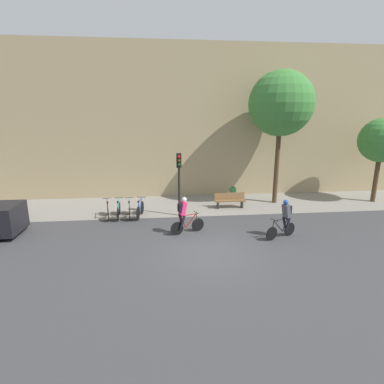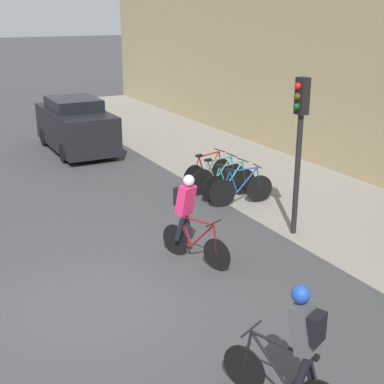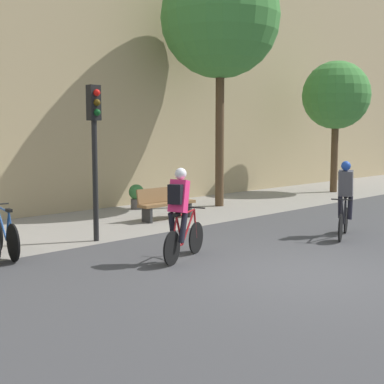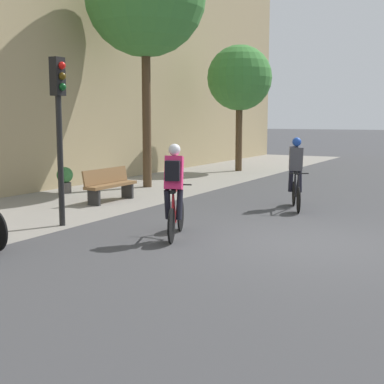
# 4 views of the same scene
# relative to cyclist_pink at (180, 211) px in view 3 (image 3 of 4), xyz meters

# --- Properties ---
(ground) EXTENTS (200.00, 200.00, 0.00)m
(ground) POSITION_rel_cyclist_pink_xyz_m (0.83, -2.14, -0.95)
(ground) COLOR #3D3D3F
(kerb_strip) EXTENTS (44.00, 4.50, 0.01)m
(kerb_strip) POSITION_rel_cyclist_pink_xyz_m (0.83, 4.61, -0.94)
(kerb_strip) COLOR gray
(kerb_strip) RESTS_ON ground
(building_facade) EXTENTS (44.00, 0.60, 9.84)m
(building_facade) POSITION_rel_cyclist_pink_xyz_m (0.83, 7.16, 3.97)
(building_facade) COLOR tan
(building_facade) RESTS_ON ground
(cyclist_pink) EXTENTS (1.60, 0.71, 1.76)m
(cyclist_pink) POSITION_rel_cyclist_pink_xyz_m (0.00, 0.00, 0.00)
(cyclist_pink) COLOR black
(cyclist_pink) RESTS_ON ground
(cyclist_grey) EXTENTS (1.59, 0.76, 1.75)m
(cyclist_grey) POSITION_rel_cyclist_pink_xyz_m (4.43, -0.87, -0.00)
(cyclist_grey) COLOR black
(cyclist_grey) RESTS_ON ground
(parked_bike_3) EXTENTS (0.46, 1.74, 0.99)m
(parked_bike_3) POSITION_rel_cyclist_pink_xyz_m (-2.18, 2.66, -0.53)
(parked_bike_3) COLOR black
(parked_bike_3) RESTS_ON ground
(traffic_light_pole) EXTENTS (0.26, 0.30, 3.42)m
(traffic_light_pole) POSITION_rel_cyclist_pink_xyz_m (-0.05, 2.67, 1.43)
(traffic_light_pole) COLOR black
(traffic_light_pole) RESTS_ON ground
(bench) EXTENTS (1.82, 0.44, 0.89)m
(bench) POSITION_rel_cyclist_pink_xyz_m (3.02, 3.80, -0.47)
(bench) COLOR brown
(bench) RESTS_ON ground
(street_tree_0) EXTENTS (3.80, 3.80, 7.92)m
(street_tree_0) POSITION_rel_cyclist_pink_xyz_m (6.09, 4.63, 5.05)
(street_tree_0) COLOR #4C3823
(street_tree_0) RESTS_ON ground
(street_tree_1) EXTENTS (2.69, 2.69, 5.23)m
(street_tree_1) POSITION_rel_cyclist_pink_xyz_m (12.46, 4.21, 2.91)
(street_tree_1) COLOR #4C3823
(street_tree_1) RESTS_ON ground
(potted_plant) EXTENTS (0.48, 0.48, 0.78)m
(potted_plant) POSITION_rel_cyclist_pink_xyz_m (3.71, 5.99, -0.51)
(potted_plant) COLOR #56514C
(potted_plant) RESTS_ON ground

